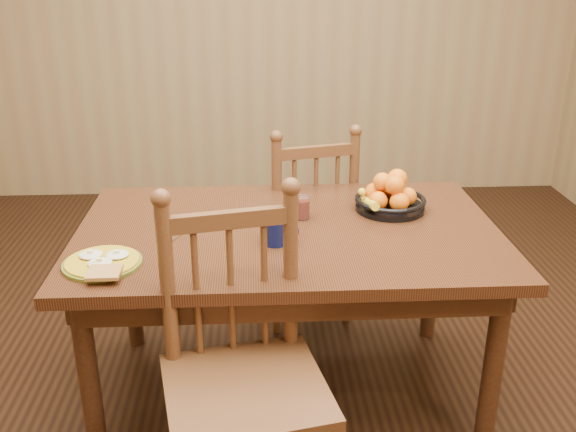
{
  "coord_description": "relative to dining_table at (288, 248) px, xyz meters",
  "views": [
    {
      "loc": [
        -0.12,
        -2.24,
        1.71
      ],
      "look_at": [
        0.0,
        0.0,
        0.8
      ],
      "focal_mm": 40.0,
      "sensor_mm": 36.0,
      "label": 1
    }
  ],
  "objects": [
    {
      "name": "room",
      "position": [
        0.0,
        0.0,
        0.68
      ],
      "size": [
        4.52,
        5.02,
        2.72
      ],
      "color": "black",
      "rests_on": "ground"
    },
    {
      "name": "dining_table",
      "position": [
        0.0,
        0.0,
        0.0
      ],
      "size": [
        1.6,
        1.0,
        0.75
      ],
      "color": "black",
      "rests_on": "ground"
    },
    {
      "name": "chair_far",
      "position": [
        0.12,
        0.63,
        -0.18
      ],
      "size": [
        0.54,
        0.52,
        0.99
      ],
      "rotation": [
        0.0,
        0.0,
        3.38
      ],
      "color": "#4C2716",
      "rests_on": "ground"
    },
    {
      "name": "chair_near",
      "position": [
        -0.17,
        -0.6,
        -0.15
      ],
      "size": [
        0.56,
        0.55,
        1.06
      ],
      "rotation": [
        0.0,
        0.0,
        0.2
      ],
      "color": "#4C2716",
      "rests_on": "ground"
    },
    {
      "name": "breakfast_plate",
      "position": [
        -0.64,
        -0.29,
        0.1
      ],
      "size": [
        0.26,
        0.29,
        0.04
      ],
      "color": "#59601E",
      "rests_on": "dining_table"
    },
    {
      "name": "fork",
      "position": [
        -0.45,
        -0.12,
        0.09
      ],
      "size": [
        0.06,
        0.18,
        0.0
      ],
      "rotation": [
        0.0,
        0.0,
        0.26
      ],
      "color": "silver",
      "rests_on": "dining_table"
    },
    {
      "name": "spoon",
      "position": [
        -0.41,
        0.01,
        0.09
      ],
      "size": [
        0.06,
        0.15,
        0.01
      ],
      "rotation": [
        0.0,
        0.0,
        -0.47
      ],
      "color": "silver",
      "rests_on": "dining_table"
    },
    {
      "name": "coffee_mug",
      "position": [
        -0.05,
        -0.14,
        0.14
      ],
      "size": [
        0.13,
        0.09,
        0.1
      ],
      "color": "#0A1039",
      "rests_on": "dining_table"
    },
    {
      "name": "juice_glass",
      "position": [
        0.06,
        0.1,
        0.13
      ],
      "size": [
        0.06,
        0.06,
        0.09
      ],
      "color": "silver",
      "rests_on": "dining_table"
    },
    {
      "name": "fruit_bowl",
      "position": [
        0.42,
        0.17,
        0.14
      ],
      "size": [
        0.29,
        0.29,
        0.17
      ],
      "color": "black",
      "rests_on": "dining_table"
    }
  ]
}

